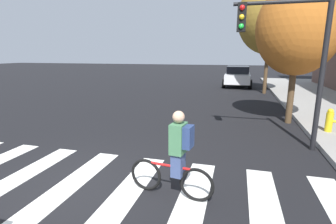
{
  "coord_description": "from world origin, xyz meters",
  "views": [
    {
      "loc": [
        3.14,
        -4.17,
        2.68
      ],
      "look_at": [
        1.21,
        2.95,
        1.0
      ],
      "focal_mm": 27.45,
      "sensor_mm": 36.0,
      "label": 1
    }
  ],
  "objects_px": {
    "sedan_mid": "(238,76)",
    "street_tree_near": "(298,29)",
    "cyclist": "(177,155)",
    "traffic_light_near": "(291,47)",
    "street_tree_mid": "(270,17)",
    "fire_hydrant": "(329,120)"
  },
  "relations": [
    {
      "from": "sedan_mid",
      "to": "street_tree_near",
      "type": "xyz_separation_m",
      "value": [
        2.05,
        -11.66,
        2.72
      ]
    },
    {
      "from": "cyclist",
      "to": "street_tree_near",
      "type": "bearing_deg",
      "value": 64.65
    },
    {
      "from": "fire_hydrant",
      "to": "street_tree_near",
      "type": "relative_size",
      "value": 0.15
    },
    {
      "from": "traffic_light_near",
      "to": "street_tree_mid",
      "type": "distance_m",
      "value": 11.17
    },
    {
      "from": "fire_hydrant",
      "to": "cyclist",
      "type": "bearing_deg",
      "value": -128.98
    },
    {
      "from": "cyclist",
      "to": "traffic_light_near",
      "type": "height_order",
      "value": "traffic_light_near"
    },
    {
      "from": "cyclist",
      "to": "street_tree_near",
      "type": "height_order",
      "value": "street_tree_near"
    },
    {
      "from": "cyclist",
      "to": "street_tree_mid",
      "type": "height_order",
      "value": "street_tree_mid"
    },
    {
      "from": "sedan_mid",
      "to": "cyclist",
      "type": "bearing_deg",
      "value": -93.12
    },
    {
      "from": "sedan_mid",
      "to": "street_tree_near",
      "type": "bearing_deg",
      "value": -80.03
    },
    {
      "from": "street_tree_mid",
      "to": "cyclist",
      "type": "bearing_deg",
      "value": -101.14
    },
    {
      "from": "street_tree_near",
      "to": "street_tree_mid",
      "type": "distance_m",
      "value": 8.07
    },
    {
      "from": "cyclist",
      "to": "street_tree_mid",
      "type": "xyz_separation_m",
      "value": [
        2.82,
        14.34,
        4.16
      ]
    },
    {
      "from": "traffic_light_near",
      "to": "street_tree_mid",
      "type": "relative_size",
      "value": 0.57
    },
    {
      "from": "street_tree_near",
      "to": "street_tree_mid",
      "type": "height_order",
      "value": "street_tree_mid"
    },
    {
      "from": "traffic_light_near",
      "to": "street_tree_near",
      "type": "bearing_deg",
      "value": 77.16
    },
    {
      "from": "fire_hydrant",
      "to": "street_tree_mid",
      "type": "bearing_deg",
      "value": 97.2
    },
    {
      "from": "sedan_mid",
      "to": "traffic_light_near",
      "type": "height_order",
      "value": "traffic_light_near"
    },
    {
      "from": "fire_hydrant",
      "to": "street_tree_near",
      "type": "xyz_separation_m",
      "value": [
        -0.98,
        1.44,
        3.04
      ]
    },
    {
      "from": "fire_hydrant",
      "to": "traffic_light_near",
      "type": "bearing_deg",
      "value": -136.79
    },
    {
      "from": "fire_hydrant",
      "to": "street_tree_mid",
      "type": "height_order",
      "value": "street_tree_mid"
    },
    {
      "from": "sedan_mid",
      "to": "traffic_light_near",
      "type": "relative_size",
      "value": 1.15
    }
  ]
}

